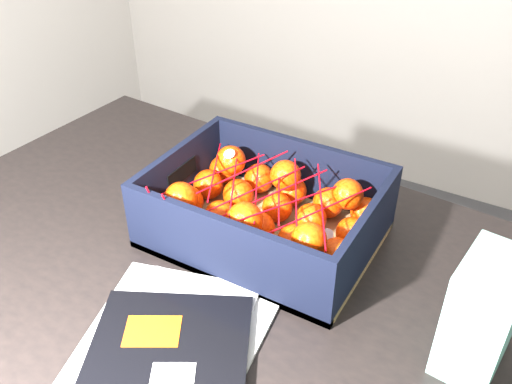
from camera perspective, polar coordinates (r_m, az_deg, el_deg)
The scene contains 6 objects.
table at distance 0.95m, azimuth -3.67°, elevation -12.96°, with size 1.25×0.88×0.75m.
magazine_stack at distance 0.77m, azimuth -9.34°, elevation -16.36°, with size 0.33×0.38×0.02m.
produce_crate at distance 0.93m, azimuth 0.93°, elevation -2.65°, with size 0.36×0.27×0.12m.
clementine_heap at distance 0.92m, azimuth 0.75°, elevation -2.29°, with size 0.34×0.25×0.10m.
mesh_net at distance 0.89m, azimuth 0.01°, elevation 0.13°, with size 0.30×0.24×0.09m.
retail_carton at distance 0.76m, azimuth 22.18°, elevation -11.57°, with size 0.07×0.11×0.17m, color silver.
Camera 1 is at (0.20, -0.36, 1.35)m, focal length 39.00 mm.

